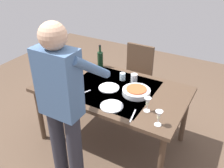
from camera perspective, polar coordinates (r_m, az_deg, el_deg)
The scene contains 16 objects.
ground_plane at distance 3.22m, azimuth 0.00°, elevation -12.43°, with size 6.00×6.00×0.00m, color brown.
dining_table at distance 2.80m, azimuth 0.00°, elevation -2.11°, with size 1.66×0.96×0.75m.
chair_near at distance 3.58m, azimuth 5.65°, elevation 2.61°, with size 0.40×0.40×0.91m.
person_server at distance 2.18m, azimuth -11.27°, elevation -4.51°, with size 0.42×0.61×1.69m.
wine_bottle at distance 3.19m, azimuth -2.72°, elevation 5.79°, with size 0.07×0.07×0.30m.
wine_glass_left at distance 2.37m, azimuth 8.17°, elevation -4.13°, with size 0.07×0.07×0.15m.
wine_glass_right at distance 2.22m, azimuth 10.72°, elevation -7.12°, with size 0.07×0.07×0.15m.
water_cup_near_left at distance 2.93m, azimuth -11.74°, elevation 1.58°, with size 0.07×0.07×0.11m, color silver.
water_cup_near_right at distance 2.87m, azimuth 5.09°, elevation 1.38°, with size 0.08×0.08×0.10m, color silver.
water_cup_far_left at distance 3.05m, azimuth -12.67°, elevation 2.67°, with size 0.07×0.07×0.11m, color silver.
water_cup_far_right at distance 2.91m, azimuth 2.43°, elevation 1.73°, with size 0.07×0.07×0.09m, color silver.
serving_bowl_pasta at distance 2.65m, azimuth 5.61°, elevation -1.68°, with size 0.30×0.30×0.07m.
dinner_plate_near at distance 2.76m, azimuth -0.72°, elevation -0.87°, with size 0.23×0.23×0.01m, color silver.
dinner_plate_far at distance 2.46m, azimuth -0.08°, elevation -5.10°, with size 0.23×0.23×0.01m, color silver.
table_knife at distance 2.35m, azimuth 4.80°, elevation -7.27°, with size 0.01×0.20×0.01m, color silver.
table_fork at distance 2.69m, azimuth -6.53°, elevation -2.03°, with size 0.01×0.18×0.01m, color silver.
Camera 1 is at (-1.16, 2.06, 2.19)m, focal length 39.80 mm.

